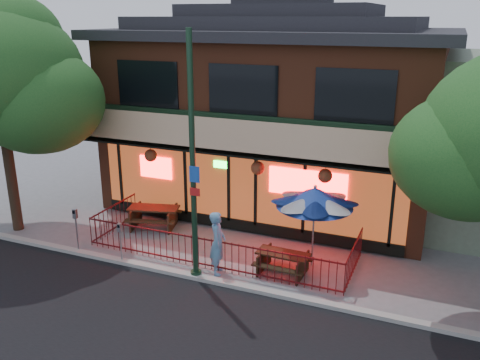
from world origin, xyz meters
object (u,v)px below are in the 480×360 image
Objects in this scene: parking_meter_near at (120,236)px; parking_meter_far at (76,223)px; patio_umbrella at (315,197)px; picnic_table_left at (154,214)px; street_light at (193,174)px; pedestrian at (218,243)px; picnic_table_right at (283,260)px.

parking_meter_near is 1.73m from parking_meter_far.
patio_umbrella is 5.99m from parking_meter_near.
street_light is at bearing -41.35° from picnic_table_left.
patio_umbrella is at bearing -75.51° from pedestrian.
parking_meter_far reaches higher than picnic_table_left.
street_light is 3.73m from picnic_table_right.
picnic_table_left is 4.23m from pedestrian.
pedestrian is 4.75m from parking_meter_far.
parking_meter_near is (-3.00, -0.58, -0.07)m from pedestrian.
picnic_table_right is at bearing 14.82° from parking_meter_near.
parking_meter_far is (-1.72, 0.08, 0.12)m from parking_meter_near.
pedestrian is at bearing 46.66° from street_light.
parking_meter_far is at bearing 179.97° from street_light.
pedestrian is 1.46× the size of parking_meter_near.
pedestrian is 3.06m from parking_meter_near.
picnic_table_left is 3.00m from parking_meter_far.
picnic_table_left is at bearing 67.01° from parking_meter_far.
picnic_table_right is at bearing -128.17° from patio_umbrella.
street_light is 3.68m from patio_umbrella.
parking_meter_far reaches higher than parking_meter_near.
picnic_table_left is 1.58× the size of parking_meter_near.
parking_meter_near is at bearing -2.66° from parking_meter_far.
picnic_table_right is 1.21× the size of parking_meter_near.
parking_meter_near is at bearing -158.89° from patio_umbrella.
picnic_table_right is 6.65m from parking_meter_far.
patio_umbrella is 1.35× the size of pedestrian.
patio_umbrella is 7.55m from parking_meter_far.
street_light is at bearing 119.28° from pedestrian.
picnic_table_right is at bearing -15.94° from picnic_table_left.
parking_meter_far is (-1.15, -2.72, 0.51)m from picnic_table_left.
parking_meter_far is (-4.25, 0.00, -2.14)m from street_light.
picnic_table_right is 1.07× the size of parking_meter_far.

